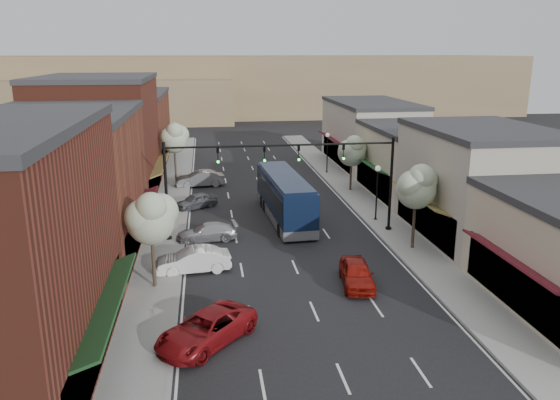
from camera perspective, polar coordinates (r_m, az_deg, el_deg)
name	(u,v)px	position (r m, az deg, el deg)	size (l,w,h in m)	color
ground	(301,280)	(32.09, 2.17, -8.36)	(160.00, 160.00, 0.00)	black
sidewalk_left	(171,201)	(49.24, -11.29, -0.09)	(2.80, 73.00, 0.15)	gray
sidewalk_right	(355,194)	(50.98, 7.89, 0.59)	(2.80, 73.00, 0.15)	gray
curb_left	(187,200)	(49.17, -9.67, -0.03)	(0.25, 73.00, 0.17)	gray
curb_right	(341,195)	(50.63, 6.37, 0.53)	(0.25, 73.00, 0.17)	gray
bldg_left_midnear	(63,186)	(37.01, -21.75, 1.36)	(10.14, 14.10, 9.40)	brown
bldg_left_midfar	(101,140)	(50.33, -18.20, 5.98)	(10.14, 14.10, 10.90)	#60281B
bldg_left_far	(127,129)	(66.14, -15.73, 7.13)	(10.14, 18.10, 8.40)	brown
bldg_right_midnear	(479,184)	(40.73, 20.07, 1.63)	(9.14, 12.10, 7.90)	#AAA192
bldg_right_midfar	(414,161)	(51.53, 13.86, 3.97)	(9.14, 12.10, 6.40)	#B7AA91
bldg_right_far	(370,134)	(64.47, 9.37, 6.85)	(9.14, 16.10, 7.40)	#AAA192
hill_far	(228,85)	(119.26, -5.45, 11.88)	(120.00, 30.00, 12.00)	#7A6647
hill_near	(97,101)	(109.12, -18.55, 9.81)	(50.00, 20.00, 8.00)	#7A6647
signal_mast_right	(360,171)	(39.37, 8.31, 3.02)	(8.22, 0.46, 7.00)	black
signal_mast_left	(201,176)	(37.85, -8.30, 2.53)	(8.22, 0.46, 7.00)	black
tree_right_near	(417,185)	(36.55, 14.15, 1.49)	(2.85, 2.65, 5.95)	#47382B
tree_right_far	(352,150)	(51.50, 7.56, 5.21)	(2.85, 2.65, 5.43)	#47382B
tree_left_near	(151,217)	(30.30, -13.29, -1.71)	(2.85, 2.65, 5.69)	#47382B
tree_left_far	(174,137)	(55.59, -10.97, 6.44)	(2.85, 2.65, 6.13)	#47382B
lamp_post_near	(377,184)	(42.68, 10.12, 1.67)	(0.44, 0.44, 4.44)	black
lamp_post_far	(327,146)	(59.24, 4.97, 5.62)	(0.44, 0.44, 4.44)	black
coach_bus	(285,196)	(42.81, 0.48, 0.38)	(3.21, 11.82, 3.58)	black
red_hatchback	(357,273)	(31.43, 8.00, -7.59)	(1.72, 4.27, 1.46)	maroon
parked_car_a	(206,329)	(25.59, -7.71, -13.20)	(2.37, 5.14, 1.43)	maroon
parked_car_b	(193,260)	(33.38, -9.07, -6.23)	(1.56, 4.46, 1.47)	white
parked_car_c	(207,232)	(38.63, -7.66, -3.35)	(1.73, 4.26, 1.24)	#A9A9AE
parked_car_d	(196,201)	(46.68, -8.79, -0.10)	(1.51, 3.76, 1.28)	#5A5C61
parked_car_e	(200,179)	(54.20, -8.36, 2.21)	(1.65, 4.73, 1.56)	gray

